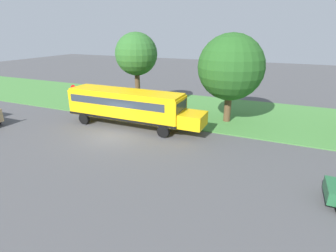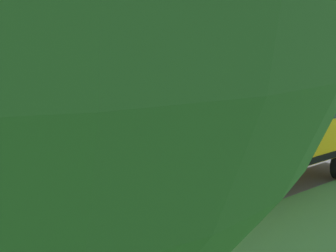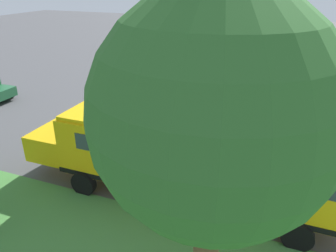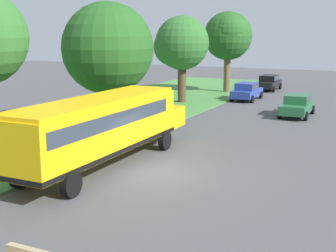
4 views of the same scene
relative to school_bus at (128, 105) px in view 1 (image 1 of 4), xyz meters
The scene contains 7 objects.
ground_plane 3.35m from the school_bus, ahead, with size 120.00×120.00×0.00m, color #4C4C4F.
grass_verge 7.49m from the school_bus, behind, with size 12.00×80.00×0.08m, color #47843D.
school_bus is the anchor object (origin of this frame).
oak_tree_beside_bus 6.52m from the school_bus, 158.01° to the right, with size 4.29×4.29×7.92m.
oak_tree_roadside_mid 9.34m from the school_bus, 121.10° to the left, with size 5.78×5.78×7.90m.
stop_sign 8.00m from the school_bus, 103.40° to the right, with size 0.08×0.68×2.74m.
trash_bin 8.85m from the school_bus, 110.11° to the right, with size 0.56×0.56×0.90m, color #2D4C33.
Camera 1 is at (16.04, 11.94, 8.00)m, focal length 28.00 mm.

